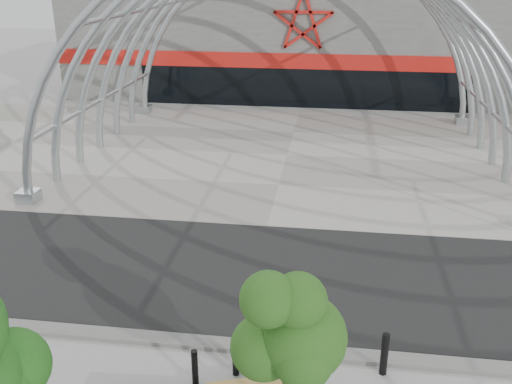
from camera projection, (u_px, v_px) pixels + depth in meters
ground at (235, 341)px, 14.84m from camera, size 140.00×140.00×0.00m
road at (254, 274)px, 18.05m from camera, size 140.00×7.00×0.02m
forecourt at (287, 155)px, 29.06m from camera, size 60.00×17.00×0.04m
kerb at (233, 345)px, 14.59m from camera, size 60.00×0.50×0.12m
arena_building at (309, 34)px, 44.06m from camera, size 34.00×15.24×8.00m
vault_canopy at (287, 155)px, 29.07m from camera, size 20.80×15.80×20.36m
street_tree_1 at (287, 318)px, 10.79m from camera, size 1.72×1.72×4.06m
bollard_1 at (195, 368)px, 13.17m from camera, size 0.15×0.15×0.94m
bollard_2 at (247, 356)px, 13.49m from camera, size 0.16×0.16×1.01m
bollard_3 at (236, 357)px, 13.48m from camera, size 0.16×0.16×0.97m
bollard_4 at (384, 354)px, 13.48m from camera, size 0.18×0.18×1.12m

